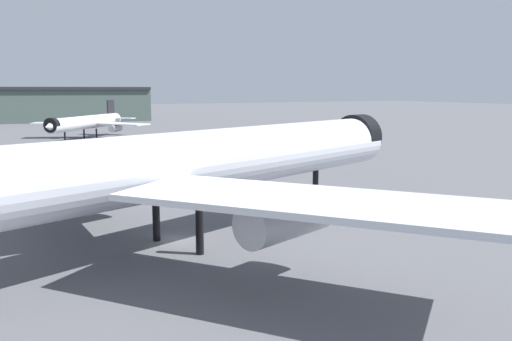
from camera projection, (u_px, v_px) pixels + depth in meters
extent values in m
plane|color=#56565B|center=(175.00, 240.00, 49.45)|extent=(900.00, 900.00, 0.00)
cylinder|color=silver|center=(200.00, 162.00, 48.30)|extent=(56.21, 24.52, 5.81)
cone|color=silver|center=(362.00, 140.00, 69.39)|extent=(7.91, 7.48, 5.69)
cylinder|color=black|center=(357.00, 137.00, 68.47)|extent=(4.41, 6.40, 5.87)
cube|color=silver|center=(69.00, 159.00, 55.66)|extent=(9.80, 26.10, 0.46)
cylinder|color=#B7BAC1|center=(98.00, 178.00, 54.91)|extent=(8.66, 5.68, 3.19)
cube|color=silver|center=(310.00, 201.00, 34.67)|extent=(23.02, 26.17, 0.46)
cylinder|color=#B7BAC1|center=(286.00, 218.00, 38.04)|extent=(8.66, 5.68, 3.19)
cylinder|color=black|center=(315.00, 189.00, 62.60)|extent=(0.70, 0.70, 4.65)
cylinder|color=black|center=(156.00, 217.00, 49.01)|extent=(0.70, 0.70, 4.65)
cylinder|color=black|center=(200.00, 228.00, 44.98)|extent=(0.70, 0.70, 4.65)
cylinder|color=white|center=(86.00, 122.00, 148.46)|extent=(25.73, 29.25, 3.75)
cone|color=white|center=(50.00, 127.00, 131.42)|extent=(5.47, 5.52, 3.67)
cone|color=white|center=(115.00, 119.00, 165.50)|extent=(5.87, 6.02, 3.56)
cylinder|color=black|center=(52.00, 125.00, 132.10)|extent=(3.98, 3.74, 3.79)
cube|color=white|center=(123.00, 124.00, 149.16)|extent=(13.10, 16.47, 0.30)
cylinder|color=#B7BAC1|center=(115.00, 128.00, 148.92)|extent=(4.77, 5.09, 2.06)
cube|color=white|center=(61.00, 123.00, 153.15)|extent=(16.81, 11.27, 0.30)
cylinder|color=#B7BAC1|center=(65.00, 127.00, 152.14)|extent=(4.77, 5.09, 2.06)
cube|color=black|center=(111.00, 110.00, 162.31)|extent=(3.03, 3.46, 6.00)
cube|color=white|center=(124.00, 118.00, 162.56)|extent=(6.89, 6.53, 0.22)
cube|color=white|center=(100.00, 118.00, 164.23)|extent=(6.89, 6.53, 0.22)
cylinder|color=black|center=(65.00, 138.00, 138.07)|extent=(0.45, 0.45, 3.00)
cylinder|color=black|center=(96.00, 134.00, 150.28)|extent=(0.45, 0.45, 3.00)
cylinder|color=black|center=(84.00, 134.00, 151.08)|extent=(0.45, 0.45, 3.00)
cone|color=#F2600C|center=(34.00, 189.00, 73.40)|extent=(0.57, 0.57, 0.71)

